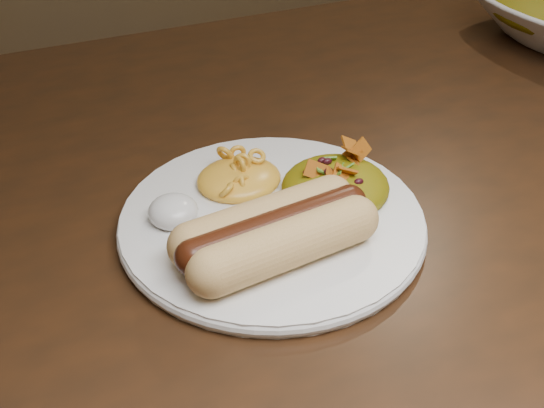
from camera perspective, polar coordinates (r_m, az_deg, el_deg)
name	(u,v)px	position (r m, az deg, el deg)	size (l,w,h in m)	color
table	(339,254)	(0.66, 6.05, -4.46)	(1.60, 0.90, 0.75)	black
plate	(272,220)	(0.54, 0.00, -1.43)	(0.26, 0.26, 0.01)	white
hotdog	(276,231)	(0.49, 0.33, -2.45)	(0.14, 0.08, 0.04)	#FBC382
mac_and_cheese	(239,169)	(0.57, -3.02, 3.15)	(0.08, 0.07, 0.03)	yellow
sour_cream	(173,207)	(0.53, -8.89, -0.25)	(0.04, 0.04, 0.03)	silver
taco_salad	(336,177)	(0.56, 5.76, 2.41)	(0.10, 0.09, 0.04)	#A64C00
fork	(279,240)	(0.53, 0.61, -3.28)	(0.02, 0.16, 0.00)	white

